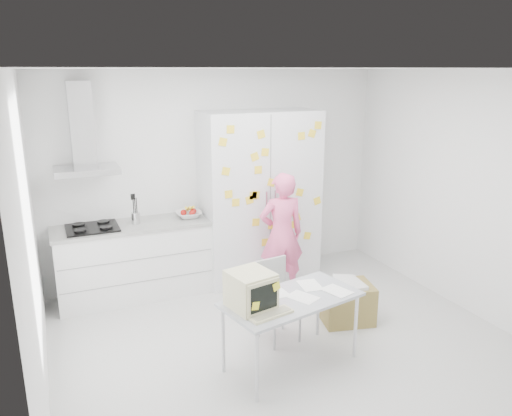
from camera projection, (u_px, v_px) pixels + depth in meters
name	position (u px, v px, depth m)	size (l,w,h in m)	color
floor	(285.00, 342.00, 5.12)	(4.50, 4.00, 0.02)	silver
walls	(257.00, 198.00, 5.39)	(4.52, 4.01, 2.70)	white
ceiling	(290.00, 69.00, 4.39)	(4.50, 4.00, 0.02)	white
counter_run	(134.00, 259.00, 6.04)	(1.84, 0.63, 1.28)	white
range_hood	(83.00, 137.00, 5.59)	(0.70, 0.48, 1.01)	silver
tall_cabinet	(260.00, 196.00, 6.48)	(1.50, 0.68, 2.20)	silver
person	(282.00, 234.00, 6.04)	(0.56, 0.37, 1.53)	pink
desk	(267.00, 295.00, 4.40)	(1.38, 0.89, 1.01)	#ADB0B8
chair	(276.00, 295.00, 5.09)	(0.42, 0.42, 0.84)	#A8A9A6
cardboard_box	(347.00, 302.00, 5.48)	(0.62, 0.54, 0.47)	olive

